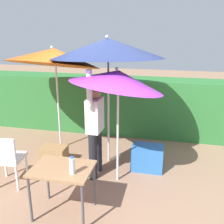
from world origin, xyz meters
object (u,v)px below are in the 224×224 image
(umbrella_rainbow, at_px, (117,79))
(umbrella_orange, at_px, (54,57))
(person_vendor, at_px, (95,125))
(cooler_box, at_px, (147,158))
(umbrella_yellow, at_px, (108,48))
(bottle_water, at_px, (72,166))
(folding_table, at_px, (62,173))
(chair_plastic, at_px, (7,157))
(crate_cardboard, at_px, (54,155))

(umbrella_rainbow, height_order, umbrella_orange, umbrella_orange)
(person_vendor, relative_size, cooler_box, 3.34)
(umbrella_yellow, distance_m, bottle_water, 2.16)
(cooler_box, xyz_separation_m, folding_table, (-1.01, -1.47, 0.41))
(chair_plastic, relative_size, crate_cardboard, 1.87)
(umbrella_orange, height_order, chair_plastic, umbrella_orange)
(bottle_water, bearing_deg, umbrella_rainbow, 72.46)
(chair_plastic, xyz_separation_m, folding_table, (1.13, -0.44, 0.12))
(person_vendor, distance_m, chair_plastic, 1.49)
(bottle_water, bearing_deg, cooler_box, 62.58)
(umbrella_yellow, bearing_deg, umbrella_orange, 163.57)
(person_vendor, height_order, chair_plastic, person_vendor)
(crate_cardboard, xyz_separation_m, bottle_water, (0.91, -1.39, 0.65))
(cooler_box, relative_size, crate_cardboard, 1.18)
(umbrella_rainbow, relative_size, folding_table, 2.56)
(umbrella_orange, relative_size, cooler_box, 4.09)
(cooler_box, xyz_separation_m, bottle_water, (-0.82, -1.58, 0.61))
(umbrella_yellow, xyz_separation_m, folding_table, (-0.24, -1.61, -1.50))
(cooler_box, bearing_deg, folding_table, -124.42)
(person_vendor, bearing_deg, umbrella_orange, 140.52)
(umbrella_rainbow, bearing_deg, folding_table, -118.30)
(umbrella_orange, height_order, cooler_box, umbrella_orange)
(umbrella_rainbow, distance_m, cooler_box, 1.65)
(person_vendor, bearing_deg, crate_cardboard, 167.24)
(umbrella_orange, relative_size, umbrella_yellow, 0.97)
(person_vendor, bearing_deg, chair_plastic, -153.15)
(bottle_water, bearing_deg, chair_plastic, 157.51)
(umbrella_rainbow, distance_m, umbrella_yellow, 0.79)
(crate_cardboard, bearing_deg, umbrella_yellow, 18.98)
(chair_plastic, height_order, bottle_water, bottle_water)
(umbrella_yellow, height_order, crate_cardboard, umbrella_yellow)
(umbrella_orange, distance_m, person_vendor, 1.69)
(umbrella_yellow, distance_m, crate_cardboard, 2.21)
(umbrella_rainbow, distance_m, crate_cardboard, 2.03)
(umbrella_rainbow, height_order, person_vendor, umbrella_rainbow)
(umbrella_yellow, distance_m, person_vendor, 1.31)
(folding_table, bearing_deg, umbrella_yellow, 81.48)
(folding_table, xyz_separation_m, bottle_water, (0.19, -0.11, 0.20))
(umbrella_orange, bearing_deg, person_vendor, -39.48)
(folding_table, distance_m, bottle_water, 0.29)
(umbrella_rainbow, relative_size, umbrella_orange, 0.89)
(chair_plastic, height_order, cooler_box, chair_plastic)
(cooler_box, height_order, crate_cardboard, cooler_box)
(crate_cardboard, bearing_deg, chair_plastic, -115.56)
(chair_plastic, distance_m, bottle_water, 1.46)
(folding_table, bearing_deg, cooler_box, 55.58)
(umbrella_yellow, relative_size, chair_plastic, 2.68)
(person_vendor, bearing_deg, cooler_box, 24.32)
(umbrella_orange, xyz_separation_m, cooler_box, (1.92, -0.48, -1.71))
(crate_cardboard, bearing_deg, bottle_water, -56.65)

